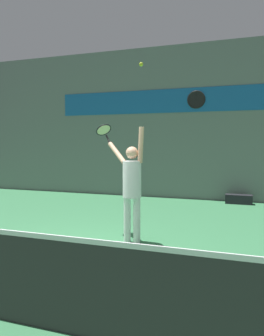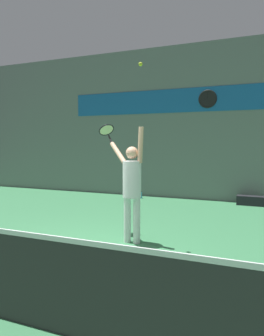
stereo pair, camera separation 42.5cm
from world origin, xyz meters
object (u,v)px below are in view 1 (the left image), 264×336
Objects in this scene: tennis_racket at (104,131)px; equipment_bag at (239,199)px; tennis_player at (132,184)px; tennis_ball at (141,64)px; scoreboard_clock at (196,100)px; water_bottle at (130,195)px.

tennis_racket is 0.54× the size of equipment_bag.
tennis_racket is at bearing 147.70° from tennis_player.
scoreboard_clock is at bearing 87.49° from tennis_ball.
tennis_ball is at bearing -108.46° from equipment_bag.
tennis_ball is (0.95, -0.55, 1.11)m from tennis_racket.
tennis_racket is (-1.18, -4.58, -1.13)m from scoreboard_clock.
water_bottle is (-1.84, 4.66, -3.08)m from tennis_ball.
tennis_ball is at bearing -30.04° from tennis_racket.
tennis_racket is at bearing 149.96° from tennis_ball.
water_bottle is (-2.06, -0.46, -3.10)m from scoreboard_clock.
tennis_player is at bearing -94.78° from scoreboard_clock.
equipment_bag is (1.60, 4.78, -3.05)m from tennis_ball.
tennis_racket reaches higher than tennis_player.
tennis_racket is (-0.75, 0.48, 0.99)m from tennis_player.
scoreboard_clock is 0.27× the size of tennis_player.
water_bottle is at bearing 109.67° from tennis_player.
scoreboard_clock is 5.50m from tennis_player.
tennis_player is (-0.42, -5.05, -2.12)m from scoreboard_clock.
scoreboard_clock reaches higher than equipment_bag.
water_bottle is 3.44m from equipment_bag.
equipment_bag is (3.43, 0.12, 0.03)m from water_bottle.
tennis_player is 2.71× the size of equipment_bag.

